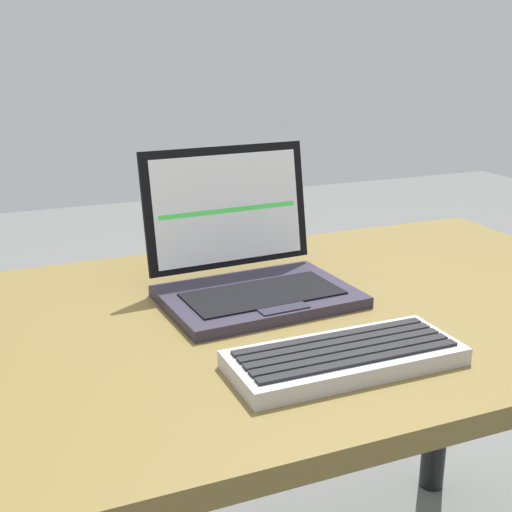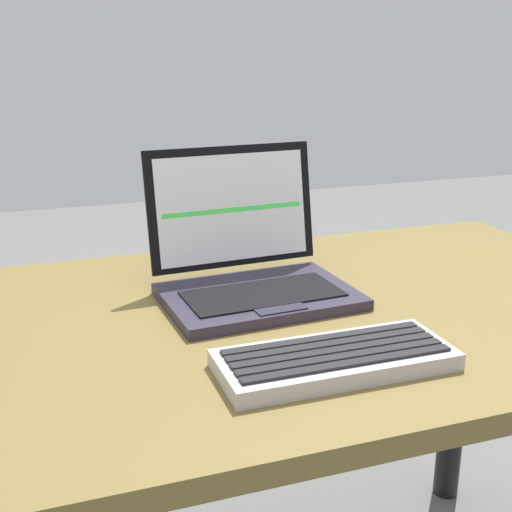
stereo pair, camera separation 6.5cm
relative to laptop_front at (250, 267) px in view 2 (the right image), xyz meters
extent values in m
cube|color=brown|center=(-0.05, -0.09, -0.07)|extent=(1.47, 0.77, 0.03)
cylinder|color=black|center=(0.63, 0.24, -0.43)|extent=(0.06, 0.06, 0.69)
cube|color=#2C2737|center=(0.00, -0.04, -0.04)|extent=(0.32, 0.24, 0.02)
cube|color=black|center=(0.00, -0.05, -0.03)|extent=(0.26, 0.14, 0.00)
cube|color=#21212F|center=(0.01, -0.12, -0.03)|extent=(0.08, 0.04, 0.00)
cube|color=black|center=(-0.01, 0.09, 0.09)|extent=(0.31, 0.06, 0.21)
cube|color=white|center=(0.00, 0.08, 0.09)|extent=(0.28, 0.05, 0.19)
cube|color=#4CF259|center=(0.00, 0.08, 0.08)|extent=(0.26, 0.02, 0.01)
cube|color=#B8B6BB|center=(0.02, -0.30, -0.04)|extent=(0.32, 0.13, 0.02)
cube|color=black|center=(0.02, -0.34, -0.02)|extent=(0.29, 0.02, 0.00)
cube|color=black|center=(0.02, -0.32, -0.02)|extent=(0.29, 0.02, 0.00)
cube|color=black|center=(0.02, -0.30, -0.02)|extent=(0.29, 0.02, 0.00)
cube|color=black|center=(0.02, -0.28, -0.02)|extent=(0.29, 0.02, 0.00)
cube|color=black|center=(0.02, -0.26, -0.02)|extent=(0.29, 0.02, 0.00)
camera|label=1|loc=(-0.41, -1.01, 0.37)|focal=47.43mm
camera|label=2|loc=(-0.35, -1.03, 0.37)|focal=47.43mm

